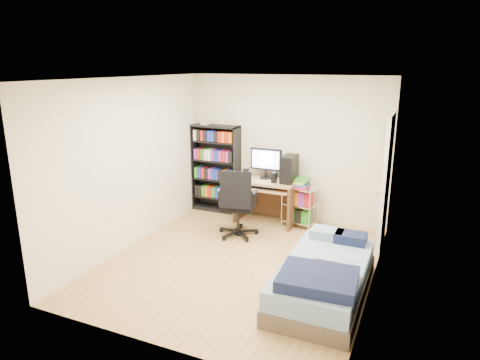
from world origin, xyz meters
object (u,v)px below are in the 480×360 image
at_px(media_shelf, 216,167).
at_px(bed, 324,278).
at_px(computer_desk, 273,184).
at_px(office_chair, 237,215).

relative_size(media_shelf, bed, 0.88).
xyz_separation_m(media_shelf, bed, (2.57, -2.26, -0.58)).
xyz_separation_m(media_shelf, computer_desk, (1.19, -0.19, -0.13)).
relative_size(computer_desk, bed, 0.67).
bearing_deg(office_chair, media_shelf, 116.99).
distance_m(media_shelf, office_chair, 1.42).
height_order(media_shelf, computer_desk, media_shelf).
distance_m(computer_desk, office_chair, 0.93).
bearing_deg(office_chair, computer_desk, 55.41).
relative_size(media_shelf, computer_desk, 1.30).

